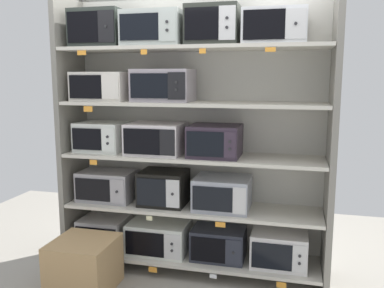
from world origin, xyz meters
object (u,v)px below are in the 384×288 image
object	(u,v)px
microwave_9	(215,141)
microwave_11	(163,85)
microwave_10	(103,86)
microwave_15	(275,27)
microwave_1	(159,237)
microwave_6	(222,193)
microwave_14	(213,26)
shipping_carton	(84,265)
microwave_5	(164,188)
microwave_8	(156,138)
microwave_7	(102,137)
microwave_0	(105,232)
microwave_2	(219,243)
microwave_12	(99,29)
microwave_3	(279,248)
microwave_4	(107,185)
microwave_13	(155,29)

from	to	relation	value
microwave_9	microwave_11	bearing A→B (deg)	179.98
microwave_9	microwave_10	xyz separation A→B (m)	(-1.05, 0.00, 0.47)
microwave_11	microwave_15	distance (m)	1.07
microwave_1	microwave_6	bearing A→B (deg)	0.02
microwave_14	shipping_carton	world-z (taller)	microwave_14
microwave_1	microwave_5	bearing A→B (deg)	-0.07
microwave_6	microwave_9	bearing A→B (deg)	-179.84
microwave_8	shipping_carton	bearing A→B (deg)	-130.02
microwave_14	microwave_15	size ratio (longest dim) A/B	0.88
microwave_9	microwave_7	bearing A→B (deg)	179.99
microwave_0	microwave_15	size ratio (longest dim) A/B	0.85
microwave_8	microwave_10	size ratio (longest dim) A/B	0.99
microwave_2	microwave_7	xyz separation A→B (m)	(-1.13, 0.00, 0.95)
microwave_0	microwave_15	world-z (taller)	microwave_15
microwave_8	microwave_14	size ratio (longest dim) A/B	1.12
microwave_9	microwave_12	xyz separation A→B (m)	(-1.07, 0.00, 0.98)
microwave_5	microwave_10	size ratio (longest dim) A/B	0.84
microwave_10	microwave_3	bearing A→B (deg)	0.00
microwave_8	microwave_15	bearing A→B (deg)	-0.00
microwave_4	microwave_8	distance (m)	0.69
microwave_3	microwave_6	size ratio (longest dim) A/B	0.99
microwave_1	microwave_6	world-z (taller)	microwave_6
microwave_7	shipping_carton	size ratio (longest dim) A/B	0.87
microwave_3	microwave_12	world-z (taller)	microwave_12
microwave_3	shipping_carton	distance (m)	1.69
microwave_3	microwave_8	xyz separation A→B (m)	(-1.13, -0.00, 0.94)
microwave_11	shipping_carton	bearing A→B (deg)	-134.17
microwave_0	microwave_4	size ratio (longest dim) A/B	0.83
microwave_1	microwave_12	xyz separation A→B (m)	(-0.54, -0.00, 1.92)
microwave_8	microwave_6	bearing A→B (deg)	0.03
microwave_0	microwave_1	size ratio (longest dim) A/B	0.78
microwave_6	microwave_5	bearing A→B (deg)	-179.97
microwave_0	microwave_6	bearing A→B (deg)	0.01
microwave_0	microwave_5	xyz separation A→B (m)	(0.61, -0.00, 0.49)
microwave_2	microwave_13	distance (m)	2.00
microwave_2	microwave_11	bearing A→B (deg)	179.98
microwave_6	microwave_11	size ratio (longest dim) A/B	0.94
microwave_2	shipping_carton	world-z (taller)	shipping_carton
microwave_14	microwave_6	bearing A→B (deg)	0.12
microwave_1	microwave_4	bearing A→B (deg)	179.98
microwave_5	microwave_6	distance (m)	0.55
microwave_6	microwave_10	size ratio (longest dim) A/B	0.97
microwave_7	microwave_1	bearing A→B (deg)	-0.02
microwave_2	microwave_9	bearing A→B (deg)	179.98
microwave_6	microwave_10	bearing A→B (deg)	-179.99
microwave_8	microwave_3	bearing A→B (deg)	0.01
microwave_5	microwave_12	size ratio (longest dim) A/B	0.90
microwave_0	microwave_10	world-z (taller)	microwave_10
microwave_8	microwave_10	world-z (taller)	microwave_10
microwave_1	microwave_5	world-z (taller)	microwave_5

